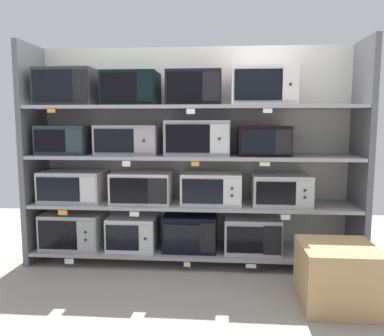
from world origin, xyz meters
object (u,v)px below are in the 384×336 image
microwave_5 (143,187)px  microwave_6 (211,188)px  shipping_carton (337,276)px  microwave_3 (252,234)px  microwave_4 (74,186)px  microwave_11 (263,141)px  microwave_7 (281,189)px  microwave_12 (68,88)px  microwave_2 (190,232)px  microwave_9 (128,140)px  microwave_10 (198,138)px  microwave_1 (134,232)px  microwave_8 (66,140)px  microwave_14 (194,88)px  microwave_15 (263,87)px  microwave_0 (75,229)px  microwave_13 (131,89)px

microwave_5 → microwave_6: (0.64, 0.00, 0.00)m
shipping_carton → microwave_3: bearing=125.5°
microwave_4 → microwave_11: microwave_11 is taller
microwave_7 → microwave_12: size_ratio=0.98×
microwave_2 → microwave_9: 1.03m
microwave_10 → microwave_12: size_ratio=1.09×
microwave_2 → microwave_5: bearing=-180.0°
microwave_1 → microwave_3: (1.11, 0.00, 0.01)m
microwave_1 → microwave_8: size_ratio=0.97×
microwave_10 → microwave_14: (-0.03, -0.00, 0.44)m
microwave_9 → microwave_15: (1.22, -0.00, 0.47)m
microwave_6 → microwave_15: size_ratio=0.97×
microwave_10 → microwave_14: 0.44m
microwave_4 → microwave_11: (1.76, -0.00, 0.43)m
microwave_3 → microwave_6: microwave_6 is taller
microwave_12 → microwave_15: (1.77, 0.00, -0.00)m
microwave_7 → microwave_9: bearing=-180.0°
microwave_5 → microwave_12: bearing=-180.0°
microwave_2 → microwave_12: bearing=-180.0°
microwave_1 → microwave_8: (-0.62, 0.00, 0.86)m
microwave_0 → microwave_1: size_ratio=1.25×
microwave_10 → microwave_15: (0.57, -0.00, 0.45)m
microwave_4 → microwave_9: bearing=-0.0°
microwave_11 → shipping_carton: microwave_11 is taller
microwave_3 → microwave_8: microwave_8 is taller
microwave_3 → shipping_carton: size_ratio=0.97×
microwave_8 → microwave_13: (0.63, -0.00, 0.46)m
microwave_4 → shipping_carton: (2.22, -0.77, -0.49)m
microwave_3 → microwave_13: bearing=-180.0°
microwave_2 → microwave_12: size_ratio=0.93×
microwave_7 → microwave_15: microwave_15 is taller
microwave_13 → shipping_carton: size_ratio=0.93×
microwave_6 → microwave_10: (-0.12, -0.00, 0.46)m
microwave_4 → microwave_15: bearing=-0.0°
microwave_0 → microwave_13: (0.58, 0.00, 1.31)m
microwave_6 → microwave_15: bearing=-0.0°
microwave_15 → microwave_12: bearing=-180.0°
microwave_1 → microwave_2: (0.54, 0.00, 0.01)m
microwave_4 → microwave_15: 1.97m
microwave_11 → microwave_3: bearing=179.8°
microwave_11 → microwave_15: (-0.01, 0.00, 0.48)m
microwave_14 → microwave_7: bearing=0.0°
microwave_3 → microwave_4: bearing=-180.0°
microwave_2 → microwave_3: (0.57, -0.00, -0.00)m
microwave_3 → microwave_13: 1.72m
microwave_15 → microwave_2: bearing=180.0°
microwave_13 → microwave_4: bearing=180.0°
microwave_7 → microwave_8: 2.03m
microwave_1 → microwave_13: bearing=-1.8°
microwave_14 → microwave_15: bearing=0.0°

